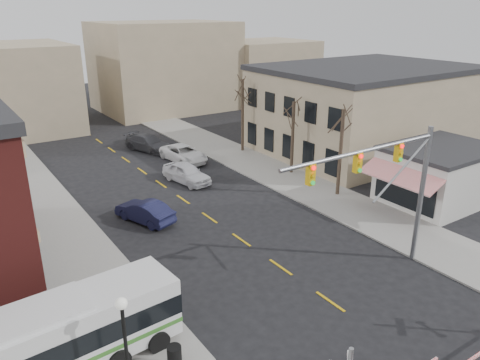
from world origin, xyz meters
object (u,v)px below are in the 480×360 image
Objects in this scene: car_b at (145,211)px; car_d at (148,143)px; street_lamp at (124,327)px; trash_bin at (174,357)px; pedestrian_near at (132,318)px; transit_bus at (27,350)px; car_a at (187,173)px; car_c at (184,154)px; pedestrian_far at (103,291)px; traffic_signal_mast at (391,176)px.

car_d is at bearing -133.83° from car_b.
trash_bin is at bearing 8.16° from street_lamp.
pedestrian_near is at bearing 44.80° from car_b.
transit_bus is 2.24× the size of car_d.
car_a is 0.88× the size of car_c.
pedestrian_near is at bearing -134.61° from car_d.
car_d is (1.09, 10.40, -0.03)m from car_a.
street_lamp reaches higher than car_d.
transit_bus reaches higher than pedestrian_far.
car_d is at bearing 65.16° from street_lamp.
transit_bus is at bearing 30.77° from car_b.
pedestrian_near reaches higher than trash_bin.
car_d is (-1.11, 29.17, -4.97)m from traffic_signal_mast.
transit_bus reaches higher than car_a.
street_lamp is at bearing -134.24° from car_a.
trash_bin is 31.68m from car_d.
pedestrian_far is (-11.63, -13.32, 0.11)m from car_a.
car_b is 0.84× the size of car_d.
car_a is 1.05× the size of car_b.
car_b is (9.66, 11.58, -1.01)m from transit_bus.
transit_bus is 4.17m from street_lamp.
traffic_signal_mast is 2.27× the size of car_b.
car_a is at bearing 46.99° from transit_bus.
pedestrian_far reaches higher than car_a.
street_lamp reaches higher than pedestrian_far.
pedestrian_far is at bearing 80.15° from street_lamp.
traffic_signal_mast is at bearing 1.15° from trash_bin.
trash_bin is at bearing -144.83° from pedestrian_far.
pedestrian_far is (-0.99, 5.71, 0.32)m from trash_bin.
pedestrian_near is (4.37, 0.64, -0.79)m from transit_bus.
street_lamp reaches higher than trash_bin.
car_b is (-5.99, -5.20, -0.07)m from car_a.
car_b is at bearing 50.16° from transit_bus.
pedestrian_far is at bearing 19.27° from pedestrian_near.
car_c is at bearing 89.42° from traffic_signal_mast.
pedestrian_near is (-13.49, 2.63, -4.78)m from traffic_signal_mast.
car_c is 23.26m from pedestrian_far.
car_a is 2.97× the size of pedestrian_far.
street_lamp is at bearing -127.43° from car_c.
street_lamp is 2.61× the size of pedestrian_far.
car_c is at bearing 53.80° from car_a.
transit_bus is 2.88× the size of street_lamp.
street_lamp reaches higher than pedestrian_near.
trash_bin is 5.80m from pedestrian_far.
transit_bus is at bearing 139.75° from street_lamp.
car_a is (-2.20, 18.77, -4.94)m from traffic_signal_mast.
pedestrian_near is at bearing 168.98° from traffic_signal_mast.
traffic_signal_mast reaches higher than trash_bin.
trash_bin is at bearing -178.85° from traffic_signal_mast.
car_d is at bearing 98.82° from car_c.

